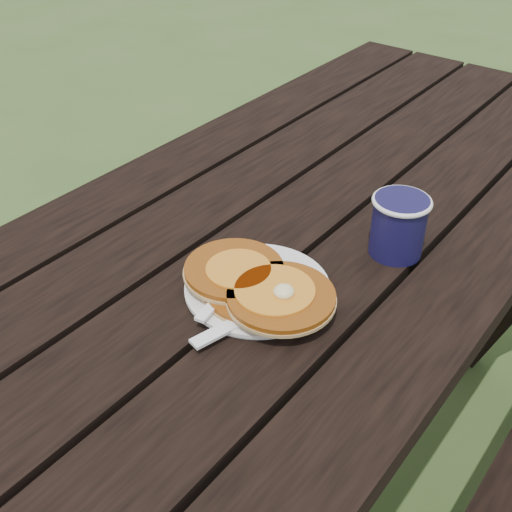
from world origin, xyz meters
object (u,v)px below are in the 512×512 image
Objects in this scene: pancake_stack at (258,286)px; coffee_cup at (399,223)px; plate at (257,289)px; picnic_table at (293,366)px.

pancake_stack is 2.45× the size of coffee_cup.
picnic_table is at bearing 108.97° from plate.
picnic_table is 0.48m from coffee_cup.
picnic_table is 7.49× the size of pancake_stack.
pancake_stack reaches higher than picnic_table.
plate is at bearing -71.03° from picnic_table.
coffee_cup reaches higher than plate.
coffee_cup is at bearing 66.11° from pancake_stack.
pancake_stack is (0.09, -0.23, 0.41)m from picnic_table.
picnic_table is at bearing 110.54° from pancake_stack.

